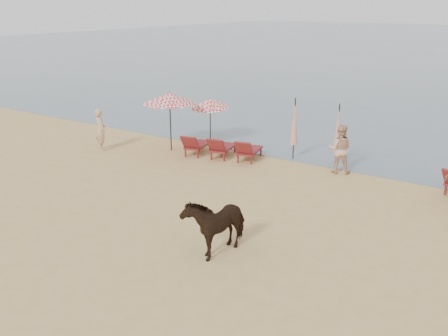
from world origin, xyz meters
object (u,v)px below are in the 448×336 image
object	(u,v)px
lounger_cluster_left	(221,147)
umbrella_closed_left	(338,128)
umbrella_open_left_b	(210,103)
umbrella_closed_right	(295,122)
cow	(216,223)
umbrella_open_left_a	(170,98)
beachgoer_left	(101,130)
beachgoer_right_a	(340,149)

from	to	relation	value
lounger_cluster_left	umbrella_closed_left	world-z (taller)	umbrella_closed_left
umbrella_open_left_b	umbrella_closed_right	xyz separation A→B (m)	(4.18, -0.07, -0.30)
umbrella_closed_right	umbrella_open_left_b	bearing A→B (deg)	179.03
umbrella_open_left_b	cow	xyz separation A→B (m)	(6.02, -8.37, -1.07)
umbrella_open_left_a	beachgoer_left	world-z (taller)	umbrella_open_left_a
umbrella_open_left_a	cow	distance (m)	9.51
cow	beachgoer_right_a	distance (m)	7.68
umbrella_open_left_a	beachgoer_right_a	bearing A→B (deg)	-0.99
umbrella_open_left_a	umbrella_closed_right	distance (m)	5.31
umbrella_closed_left	beachgoer_left	bearing A→B (deg)	-159.57
beachgoer_left	beachgoer_right_a	size ratio (longest dim) A/B	0.98
cow	lounger_cluster_left	bearing A→B (deg)	128.81
umbrella_open_left_b	beachgoer_left	bearing A→B (deg)	-119.26
lounger_cluster_left	beachgoer_left	xyz separation A→B (m)	(-4.97, -1.90, 0.45)
umbrella_open_left_a	umbrella_closed_right	xyz separation A→B (m)	(4.95, 1.80, -0.74)
lounger_cluster_left	umbrella_closed_left	distance (m)	4.74
umbrella_open_left_b	umbrella_closed_right	distance (m)	4.19
lounger_cluster_left	umbrella_closed_left	size ratio (longest dim) A/B	1.33
umbrella_open_left_a	cow	bearing A→B (deg)	-54.09
lounger_cluster_left	cow	xyz separation A→B (m)	(4.37, -6.79, 0.32)
umbrella_open_left_a	beachgoer_right_a	xyz separation A→B (m)	(7.14, 1.17, -1.36)
umbrella_closed_left	beachgoer_right_a	world-z (taller)	umbrella_closed_left
cow	beachgoer_left	world-z (taller)	beachgoer_left
umbrella_open_left_a	umbrella_closed_left	xyz separation A→B (m)	(6.76, 1.86, -0.76)
umbrella_open_left_a	umbrella_closed_left	distance (m)	7.05
cow	umbrella_open_left_b	bearing A→B (deg)	131.76
beachgoer_right_a	cow	bearing A→B (deg)	68.02
beachgoer_right_a	umbrella_closed_left	bearing A→B (deg)	-80.45
umbrella_closed_right	beachgoer_right_a	distance (m)	2.36
lounger_cluster_left	beachgoer_right_a	xyz separation A→B (m)	(4.72, 0.88, 0.47)
umbrella_open_left_b	beachgoer_left	xyz separation A→B (m)	(-3.32, -3.49, -0.94)
umbrella_open_left_b	beachgoer_right_a	bearing A→B (deg)	8.05
umbrella_closed_left	lounger_cluster_left	bearing A→B (deg)	-160.20
cow	beachgoer_right_a	xyz separation A→B (m)	(0.36, 7.67, 0.15)
umbrella_closed_right	beachgoer_left	world-z (taller)	umbrella_closed_right
umbrella_open_left_a	cow	xyz separation A→B (m)	(6.78, -6.50, -1.51)
lounger_cluster_left	beachgoer_right_a	size ratio (longest dim) A/B	1.79
umbrella_closed_right	umbrella_open_left_a	bearing A→B (deg)	-159.97
beachgoer_left	umbrella_open_left_b	bearing A→B (deg)	-107.04
umbrella_open_left_b	umbrella_closed_left	distance (m)	6.00
umbrella_closed_left	umbrella_closed_right	size ratio (longest dim) A/B	0.99
beachgoer_left	beachgoer_right_a	xyz separation A→B (m)	(9.69, 2.78, 0.02)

